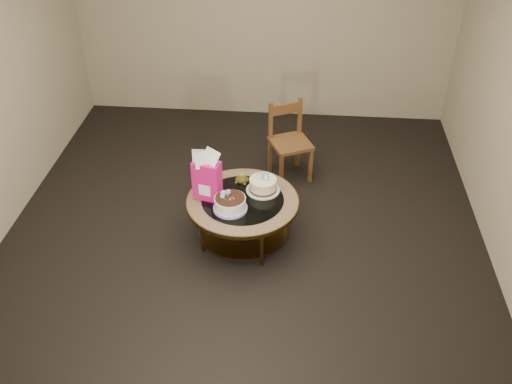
# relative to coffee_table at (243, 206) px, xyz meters

# --- Properties ---
(ground) EXTENTS (5.00, 5.00, 0.00)m
(ground) POSITION_rel_coffee_table_xyz_m (-0.00, 0.00, -0.38)
(ground) COLOR black
(ground) RESTS_ON ground
(room_walls) EXTENTS (4.52, 5.02, 2.61)m
(room_walls) POSITION_rel_coffee_table_xyz_m (-0.00, 0.00, 1.16)
(room_walls) COLOR tan
(room_walls) RESTS_ON ground
(coffee_table) EXTENTS (1.02, 1.02, 0.46)m
(coffee_table) POSITION_rel_coffee_table_xyz_m (0.00, 0.00, 0.00)
(coffee_table) COLOR brown
(coffee_table) RESTS_ON ground
(decorated_cake) EXTENTS (0.30, 0.30, 0.17)m
(decorated_cake) POSITION_rel_coffee_table_xyz_m (-0.09, -0.15, 0.14)
(decorated_cake) COLOR #B291CE
(decorated_cake) RESTS_ON coffee_table
(cream_cake) EXTENTS (0.31, 0.31, 0.20)m
(cream_cake) POSITION_rel_coffee_table_xyz_m (0.17, 0.15, 0.14)
(cream_cake) COLOR silver
(cream_cake) RESTS_ON coffee_table
(gift_bag) EXTENTS (0.26, 0.22, 0.48)m
(gift_bag) POSITION_rel_coffee_table_xyz_m (-0.31, 0.00, 0.32)
(gift_bag) COLOR #ED1684
(gift_bag) RESTS_ON coffee_table
(pillar_candle) EXTENTS (0.12, 0.12, 0.09)m
(pillar_candle) POSITION_rel_coffee_table_xyz_m (-0.04, 0.28, 0.11)
(pillar_candle) COLOR #E6BD5F
(pillar_candle) RESTS_ON coffee_table
(dining_chair) EXTENTS (0.51, 0.51, 0.83)m
(dining_chair) POSITION_rel_coffee_table_xyz_m (0.38, 1.11, 0.05)
(dining_chair) COLOR brown
(dining_chair) RESTS_ON ground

